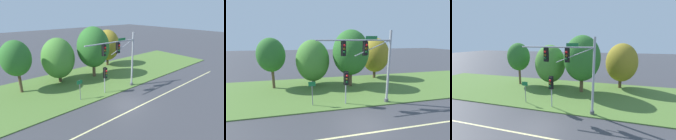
# 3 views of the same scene
# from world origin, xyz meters

# --- Properties ---
(ground_plane) EXTENTS (160.00, 160.00, 0.00)m
(ground_plane) POSITION_xyz_m (0.00, 0.00, 0.00)
(ground_plane) COLOR #3D3D42
(lane_stripe) EXTENTS (36.00, 0.16, 0.01)m
(lane_stripe) POSITION_xyz_m (0.00, -1.20, 0.00)
(lane_stripe) COLOR beige
(lane_stripe) RESTS_ON ground
(grass_verge) EXTENTS (48.00, 11.50, 0.10)m
(grass_verge) POSITION_xyz_m (0.00, 8.25, 0.05)
(grass_verge) COLOR #517533
(grass_verge) RESTS_ON ground
(traffic_signal_mast) EXTENTS (7.11, 0.49, 6.99)m
(traffic_signal_mast) POSITION_xyz_m (1.89, 3.09, 4.61)
(traffic_signal_mast) COLOR #9EA0A5
(traffic_signal_mast) RESTS_ON grass_verge
(pedestrian_signal_near_kerb) EXTENTS (0.46, 0.55, 3.25)m
(pedestrian_signal_near_kerb) POSITION_xyz_m (-0.33, 3.38, 2.47)
(pedestrian_signal_near_kerb) COLOR #9EA0A5
(pedestrian_signal_near_kerb) RESTS_ON grass_verge
(route_sign_post) EXTENTS (0.66, 0.08, 2.38)m
(route_sign_post) POSITION_xyz_m (-3.50, 3.86, 1.62)
(route_sign_post) COLOR slate
(route_sign_post) RESTS_ON grass_verge
(tree_nearest_road) EXTENTS (3.36, 3.36, 6.36)m
(tree_nearest_road) POSITION_xyz_m (-8.07, 10.14, 4.34)
(tree_nearest_road) COLOR brown
(tree_nearest_road) RESTS_ON grass_verge
(tree_left_of_mast) EXTENTS (4.40, 4.40, 6.11)m
(tree_left_of_mast) POSITION_xyz_m (-3.01, 10.31, 3.45)
(tree_left_of_mast) COLOR #423021
(tree_left_of_mast) RESTS_ON grass_verge
(tree_behind_signpost) EXTENTS (4.70, 4.70, 7.38)m
(tree_behind_signpost) POSITION_xyz_m (1.83, 9.04, 4.53)
(tree_behind_signpost) COLOR brown
(tree_behind_signpost) RESTS_ON grass_verge
(tree_mid_verge) EXTENTS (4.29, 4.29, 6.34)m
(tree_mid_verge) POSITION_xyz_m (6.91, 12.23, 3.75)
(tree_mid_verge) COLOR #4C3823
(tree_mid_verge) RESTS_ON grass_verge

